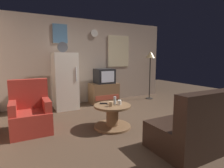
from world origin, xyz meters
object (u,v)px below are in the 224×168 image
object	(u,v)px
mug_ceramic_white	(119,102)
couch	(206,127)
fridge	(65,81)
standing_lamp	(150,58)
crt_tv	(104,76)
wine_glass	(115,100)
coffee_table	(112,116)
tv_stand	(104,93)
remote_control	(104,103)
armchair	(30,114)
mug_ceramic_tan	(111,104)

from	to	relation	value
mug_ceramic_white	couch	bearing A→B (deg)	-58.10
fridge	standing_lamp	distance (m)	2.86
crt_tv	wine_glass	size ratio (longest dim) A/B	3.60
coffee_table	fridge	bearing A→B (deg)	105.57
wine_glass	mug_ceramic_white	world-z (taller)	wine_glass
coffee_table	mug_ceramic_white	xyz separation A→B (m)	(0.13, -0.05, 0.27)
fridge	couch	bearing A→B (deg)	-65.53
standing_lamp	wine_glass	bearing A→B (deg)	-143.24
fridge	crt_tv	world-z (taller)	fridge
crt_tv	couch	distance (m)	3.29
tv_stand	mug_ceramic_white	xyz separation A→B (m)	(-0.56, -1.95, 0.20)
fridge	crt_tv	distance (m)	1.21
fridge	tv_stand	world-z (taller)	fridge
tv_stand	remote_control	xyz separation A→B (m)	(-0.81, -1.75, 0.16)
standing_lamp	remote_control	distance (m)	3.01
coffee_table	couch	bearing A→B (deg)	-55.37
armchair	couch	world-z (taller)	armchair
tv_stand	standing_lamp	xyz separation A→B (m)	(1.61, -0.20, 1.06)
tv_stand	couch	distance (m)	3.25
standing_lamp	mug_ceramic_white	size ratio (longest dim) A/B	17.67
armchair	coffee_table	bearing A→B (deg)	-20.13
standing_lamp	mug_ceramic_tan	bearing A→B (deg)	-143.06
standing_lamp	coffee_table	world-z (taller)	standing_lamp
wine_glass	mug_ceramic_tan	bearing A→B (deg)	-140.38
wine_glass	couch	xyz separation A→B (m)	(0.86, -1.38, -0.22)
coffee_table	remote_control	xyz separation A→B (m)	(-0.12, 0.14, 0.24)
mug_ceramic_white	remote_control	xyz separation A→B (m)	(-0.25, 0.20, -0.03)
wine_glass	standing_lamp	bearing A→B (deg)	36.76
crt_tv	remote_control	distance (m)	1.97
fridge	remote_control	distance (m)	1.72
crt_tv	wine_glass	bearing A→B (deg)	-108.82
tv_stand	couch	world-z (taller)	couch
crt_tv	armchair	bearing A→B (deg)	-147.50
mug_ceramic_tan	standing_lamp	bearing A→B (deg)	36.94
crt_tv	mug_ceramic_tan	bearing A→B (deg)	-111.50
crt_tv	coffee_table	xyz separation A→B (m)	(-0.71, -1.89, -0.60)
standing_lamp	couch	bearing A→B (deg)	-114.22
couch	fridge	bearing A→B (deg)	114.47
fridge	standing_lamp	size ratio (longest dim) A/B	1.11
mug_ceramic_tan	couch	world-z (taller)	couch
coffee_table	wine_glass	size ratio (longest dim) A/B	4.80
fridge	standing_lamp	bearing A→B (deg)	-2.01
remote_control	coffee_table	bearing A→B (deg)	-23.49
wine_glass	couch	bearing A→B (deg)	-58.15
remote_control	armchair	world-z (taller)	armchair
mug_ceramic_white	mug_ceramic_tan	world-z (taller)	same
crt_tv	remote_control	size ratio (longest dim) A/B	3.60
fridge	crt_tv	xyz separation A→B (m)	(1.21, 0.10, 0.07)
remote_control	armchair	bearing A→B (deg)	-171.36
coffee_table	couch	size ratio (longest dim) A/B	0.42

